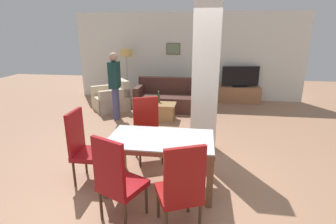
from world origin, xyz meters
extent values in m
plane|color=#A47759|center=(0.00, 0.00, 0.00)|extent=(18.00, 18.00, 0.00)
cube|color=white|center=(0.00, 5.19, 1.35)|extent=(7.20, 0.06, 2.70)
cube|color=brown|center=(-0.46, 5.15, 1.60)|extent=(0.44, 0.02, 0.36)
cube|color=gray|center=(-0.46, 5.14, 1.60)|extent=(0.40, 0.01, 0.32)
cube|color=white|center=(0.58, 1.31, 1.35)|extent=(0.46, 0.34, 2.70)
cube|color=brown|center=(0.00, -0.40, 0.71)|extent=(1.47, 0.06, 0.06)
cube|color=brown|center=(0.00, 0.40, 0.71)|extent=(1.47, 0.06, 0.06)
cube|color=brown|center=(-0.70, 0.00, 0.71)|extent=(0.06, 0.74, 0.06)
cube|color=brown|center=(0.70, 0.00, 0.71)|extent=(0.06, 0.74, 0.06)
cube|color=silver|center=(0.00, 0.00, 0.74)|extent=(1.45, 0.84, 0.01)
cube|color=brown|center=(-0.68, -0.38, 0.34)|extent=(0.08, 0.08, 0.68)
cube|color=brown|center=(0.68, -0.38, 0.34)|extent=(0.08, 0.08, 0.68)
cube|color=brown|center=(-0.68, 0.38, 0.34)|extent=(0.08, 0.08, 0.68)
cube|color=brown|center=(0.68, 0.38, 0.34)|extent=(0.08, 0.08, 0.68)
cube|color=maroon|center=(0.33, -0.77, 0.43)|extent=(0.60, 0.60, 0.07)
cube|color=maroon|center=(0.41, -0.96, 0.77)|extent=(0.42, 0.22, 0.62)
cylinder|color=#432E1D|center=(0.08, -0.67, 0.20)|extent=(0.04, 0.04, 0.39)
cylinder|color=#432E1D|center=(0.43, -0.53, 0.20)|extent=(0.04, 0.04, 0.39)
cylinder|color=#432E1D|center=(0.58, -0.87, 0.20)|extent=(0.04, 0.04, 0.39)
cube|color=maroon|center=(-0.33, -0.71, 0.43)|extent=(0.61, 0.61, 0.07)
cube|color=maroon|center=(-0.42, -0.90, 0.77)|extent=(0.42, 0.23, 0.62)
cylinder|color=#432E1D|center=(-0.42, -0.46, 0.20)|extent=(0.04, 0.04, 0.39)
cylinder|color=#432E1D|center=(-0.08, -0.62, 0.20)|extent=(0.04, 0.04, 0.39)
cylinder|color=#432E1D|center=(-0.58, -0.80, 0.20)|extent=(0.04, 0.04, 0.39)
cylinder|color=#432E1D|center=(-0.24, -0.96, 0.20)|extent=(0.04, 0.04, 0.39)
cube|color=maroon|center=(-0.33, 0.73, 0.43)|extent=(0.61, 0.61, 0.07)
cube|color=maroon|center=(-0.41, 0.92, 0.77)|extent=(0.42, 0.23, 0.62)
cylinder|color=#432E1D|center=(-0.08, 0.63, 0.20)|extent=(0.04, 0.04, 0.39)
cylinder|color=#432E1D|center=(-0.42, 0.48, 0.20)|extent=(0.04, 0.04, 0.39)
cylinder|color=#432E1D|center=(-0.24, 0.98, 0.20)|extent=(0.04, 0.04, 0.39)
cylinder|color=#432E1D|center=(-0.58, 0.82, 0.20)|extent=(0.04, 0.04, 0.39)
cube|color=maroon|center=(-1.04, 0.00, 0.43)|extent=(0.46, 0.46, 0.07)
cube|color=maroon|center=(-1.25, 0.00, 0.77)|extent=(0.05, 0.44, 0.62)
cylinder|color=#432E1D|center=(-0.85, 0.19, 0.20)|extent=(0.04, 0.04, 0.39)
cylinder|color=#432E1D|center=(-0.85, -0.19, 0.20)|extent=(0.04, 0.04, 0.39)
cylinder|color=#432E1D|center=(-1.23, 0.19, 0.20)|extent=(0.04, 0.04, 0.39)
cylinder|color=#432E1D|center=(-1.23, -0.19, 0.20)|extent=(0.04, 0.04, 0.39)
cube|color=#4D2C25|center=(-0.41, 3.80, 0.21)|extent=(1.85, 0.86, 0.42)
cube|color=#4D2C25|center=(-0.41, 4.14, 0.64)|extent=(1.85, 0.18, 0.45)
cube|color=#4D2C25|center=(0.43, 3.80, 0.33)|extent=(0.16, 0.86, 0.67)
cube|color=#4D2C25|center=(-1.26, 3.80, 0.33)|extent=(0.16, 0.86, 0.67)
cube|color=beige|center=(-2.05, 3.57, 0.20)|extent=(1.21, 1.22, 0.40)
cube|color=beige|center=(-1.78, 3.78, 0.62)|extent=(0.69, 0.80, 0.45)
cube|color=beige|center=(-1.82, 3.28, 0.32)|extent=(0.75, 0.64, 0.65)
cube|color=beige|center=(-2.27, 3.86, 0.32)|extent=(0.75, 0.64, 0.65)
cube|color=#A47746|center=(-0.48, 2.93, 0.39)|extent=(0.70, 0.51, 0.04)
cube|color=#A47746|center=(-0.48, 2.93, 0.18)|extent=(0.62, 0.43, 0.37)
cylinder|color=#194C23|center=(-0.57, 3.07, 0.51)|extent=(0.07, 0.07, 0.20)
cylinder|color=#194C23|center=(-0.57, 3.07, 0.64)|extent=(0.03, 0.03, 0.07)
cylinder|color=#B7B7BC|center=(-0.57, 3.07, 0.68)|extent=(0.03, 0.03, 0.01)
cube|color=#AC724B|center=(1.65, 4.91, 0.25)|extent=(1.28, 0.40, 0.49)
cube|color=black|center=(1.65, 4.91, 0.51)|extent=(0.48, 0.27, 0.03)
cube|color=black|center=(1.65, 4.91, 0.82)|extent=(1.13, 0.24, 0.60)
cylinder|color=#B7B7BC|center=(-1.89, 4.78, 0.01)|extent=(0.33, 0.33, 0.02)
cylinder|color=#B7B7BC|center=(-1.89, 4.78, 0.70)|extent=(0.04, 0.04, 1.36)
cylinder|color=#E5BC66|center=(-1.89, 4.78, 1.49)|extent=(0.37, 0.37, 0.22)
cylinder|color=#464675|center=(-1.63, 2.92, 0.40)|extent=(0.13, 0.13, 0.80)
cylinder|color=#464675|center=(-1.62, 2.75, 0.40)|extent=(0.13, 0.13, 0.80)
cube|color=#153637|center=(-1.62, 2.84, 1.12)|extent=(0.25, 0.40, 0.64)
sphere|color=tan|center=(-1.62, 2.84, 1.55)|extent=(0.22, 0.22, 0.22)
camera|label=1|loc=(0.57, -3.28, 2.17)|focal=28.00mm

